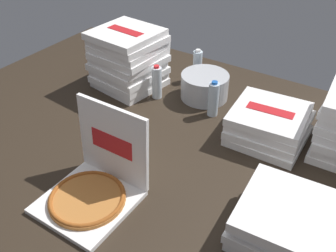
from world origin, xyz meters
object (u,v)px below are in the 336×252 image
Objects in this scene: water_bottle_2 at (157,82)px; water_bottle_1 at (213,99)px; pizza_stack_right_near at (128,59)px; pizza_stack_center_far at (269,124)px; pizza_stack_left_near at (288,222)px; open_pizza_box at (95,184)px; ice_bucket at (205,86)px; water_bottle_0 at (197,66)px.

water_bottle_1 is at bearing 2.33° from water_bottle_2.
water_bottle_1 is at bearing -1.04° from pizza_stack_right_near.
pizza_stack_left_near is (0.32, -0.62, -0.00)m from pizza_stack_center_far.
pizza_stack_center_far is at bearing -5.88° from water_bottle_1.
water_bottle_2 reaches higher than pizza_stack_left_near.
ice_bucket is at bearing 90.44° from open_pizza_box.
pizza_stack_left_near is at bearing -43.66° from water_bottle_1.
water_bottle_0 is 1.00× the size of water_bottle_2.
open_pizza_box is at bearing -89.56° from ice_bucket.
open_pizza_box is 1.84× the size of water_bottle_2.
water_bottle_0 and water_bottle_2 have the same top height.
open_pizza_box is 1.37× the size of ice_bucket.
pizza_stack_right_near reaches higher than water_bottle_2.
open_pizza_box reaches higher than pizza_stack_center_far.
pizza_stack_left_near is 1.41× the size of ice_bucket.
pizza_stack_right_near is 0.48m from water_bottle_0.
open_pizza_box reaches higher than pizza_stack_right_near.
water_bottle_0 is at bearing 42.87° from pizza_stack_right_near.
open_pizza_box is at bearing -73.35° from water_bottle_2.
open_pizza_box is 0.93m from water_bottle_1.
water_bottle_0 reaches higher than ice_bucket.
pizza_stack_left_near is 1.89× the size of water_bottle_1.
open_pizza_box is 0.86m from pizza_stack_left_near.
pizza_stack_center_far is at bearing -20.53° from ice_bucket.
water_bottle_0 is at bearing 150.83° from pizza_stack_center_far.
water_bottle_0 is 0.37m from water_bottle_2.
water_bottle_2 is at bearing 178.40° from pizza_stack_center_far.
water_bottle_0 is (-0.17, 1.25, 0.03)m from open_pizza_box.
pizza_stack_left_near is 1.89× the size of water_bottle_0.
water_bottle_2 is (0.25, -0.03, -0.09)m from pizza_stack_right_near.
open_pizza_box reaches higher than pizza_stack_left_near.
water_bottle_0 is at bearing 131.01° from ice_bucket.
ice_bucket is at bearing 132.83° from water_bottle_1.
pizza_stack_right_near is at bearing 153.51° from pizza_stack_left_near.
water_bottle_0 is at bearing 134.89° from pizza_stack_left_near.
pizza_stack_center_far is at bearing -29.17° from water_bottle_0.
water_bottle_2 is at bearing 106.65° from open_pizza_box.
water_bottle_2 is (-0.26, -0.17, 0.03)m from ice_bucket.
pizza_stack_center_far reaches higher than ice_bucket.
water_bottle_0 and water_bottle_1 have the same top height.
ice_bucket is at bearing 159.47° from pizza_stack_center_far.
pizza_stack_center_far is 0.37m from water_bottle_1.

